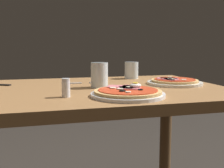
{
  "coord_description": "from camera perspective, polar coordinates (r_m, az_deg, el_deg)",
  "views": [
    {
      "loc": [
        -0.23,
        -1.16,
        0.95
      ],
      "look_at": [
        0.04,
        -0.12,
        0.8
      ],
      "focal_mm": 43.83,
      "sensor_mm": 36.0,
      "label": 1
    }
  ],
  "objects": [
    {
      "name": "pizza_foreground",
      "position": [
        0.99,
        3.34,
        -1.83
      ],
      "size": [
        0.27,
        0.27,
        0.05
      ],
      "color": "white",
      "rests_on": "dining_table"
    },
    {
      "name": "water_glass_far",
      "position": [
        1.19,
        -2.63,
        1.53
      ],
      "size": [
        0.08,
        0.08,
        0.11
      ],
      "color": "silver",
      "rests_on": "dining_table"
    },
    {
      "name": "water_glass_near",
      "position": [
        1.53,
        4.07,
        2.65
      ],
      "size": [
        0.08,
        0.08,
        0.09
      ],
      "color": "silver",
      "rests_on": "dining_table"
    },
    {
      "name": "dining_table",
      "position": [
        1.22,
        -3.35,
        -6.73
      ],
      "size": [
        1.14,
        0.79,
        0.77
      ],
      "color": "olive",
      "rests_on": "ground"
    },
    {
      "name": "salt_shaker",
      "position": [
        0.98,
        -9.6,
        -0.8
      ],
      "size": [
        0.03,
        0.03,
        0.07
      ],
      "color": "white",
      "rests_on": "dining_table"
    },
    {
      "name": "pizza_across_left",
      "position": [
        1.34,
        12.89,
        0.47
      ],
      "size": [
        0.26,
        0.26,
        0.03
      ],
      "color": "silver",
      "rests_on": "dining_table"
    },
    {
      "name": "fork",
      "position": [
        1.33,
        -6.7,
        0.2
      ],
      "size": [
        0.16,
        0.02,
        0.0
      ],
      "color": "silver",
      "rests_on": "dining_table"
    }
  ]
}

